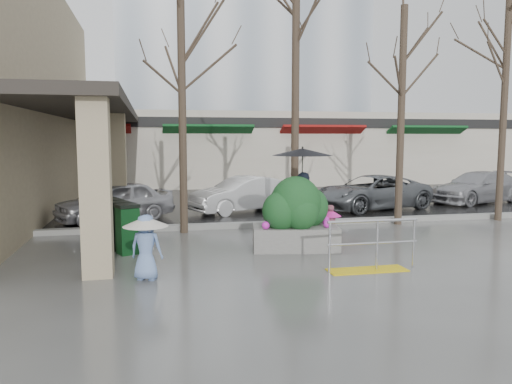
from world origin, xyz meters
name	(u,v)px	position (x,y,z in m)	size (l,w,h in m)	color
ground	(288,259)	(0.00, 0.00, 0.00)	(120.00, 120.00, 0.00)	#51514F
street_asphalt	(196,178)	(0.00, 22.00, 0.01)	(120.00, 36.00, 0.01)	black
curb	(251,225)	(0.00, 4.00, 0.07)	(120.00, 0.30, 0.15)	gray
canopy_slab	(92,109)	(-4.80, 8.00, 3.62)	(2.80, 18.00, 0.25)	#2D2823
pillar_front	(96,185)	(-3.90, -0.50, 1.75)	(0.55, 0.55, 3.50)	tan
pillar_back	(117,166)	(-3.90, 6.00, 1.75)	(0.55, 0.55, 3.50)	tan
storefront_row	(237,148)	(2.00, 17.97, 2.01)	(34.00, 6.74, 4.00)	beige
office_tower	(235,12)	(4.00, 30.00, 12.50)	(18.00, 12.00, 25.00)	#8C99A8
handrail	(370,252)	(1.36, -1.20, 0.38)	(1.90, 0.50, 1.03)	yellow
tree_west	(181,46)	(-2.00, 3.60, 5.08)	(3.20, 3.20, 6.80)	#382B21
tree_midwest	(296,45)	(1.20, 3.60, 5.23)	(3.20, 3.20, 7.00)	#382B21
tree_mideast	(403,62)	(4.50, 3.60, 4.86)	(3.20, 3.20, 6.50)	#382B21
tree_east	(507,48)	(8.00, 3.60, 5.38)	(3.20, 3.20, 7.20)	#382B21
woman	(302,182)	(0.84, 1.73, 1.54)	(1.54, 1.54, 2.42)	black
child_pink	(329,221)	(1.44, 1.37, 0.57)	(0.60, 0.60, 0.97)	pink
child_blue	(146,239)	(-3.00, -0.94, 0.76)	(0.84, 0.84, 1.23)	#7392CC
planter	(296,215)	(0.45, 0.93, 0.83)	(2.14, 1.33, 1.74)	#65635E
news_boxes	(116,224)	(-3.73, 2.02, 0.57)	(1.21, 2.07, 1.14)	#0D3A16
car_a	(115,201)	(-4.00, 6.01, 0.63)	(1.49, 3.70, 1.26)	#AAA9AE
car_b	(243,195)	(0.31, 6.99, 0.63)	(1.33, 3.82, 1.26)	white
car_c	(371,192)	(5.04, 6.69, 0.63)	(2.09, 4.53, 1.26)	slate
car_d	(477,187)	(10.08, 7.54, 0.63)	(1.77, 4.34, 1.26)	#9F9EA3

